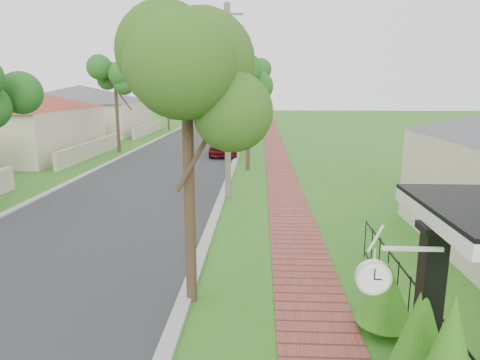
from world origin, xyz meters
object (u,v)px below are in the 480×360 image
(parked_car_white, at_px, (239,128))
(parked_car_red, at_px, (224,144))
(utility_pole, at_px, (228,103))
(station_clock, at_px, (376,275))
(near_tree, at_px, (187,93))
(porch_post, at_px, (427,319))

(parked_car_white, bearing_deg, parked_car_red, -80.79)
(utility_pole, height_order, station_clock, utility_pole)
(near_tree, height_order, utility_pole, utility_pole)
(near_tree, bearing_deg, station_clock, -45.16)
(porch_post, distance_m, parked_car_white, 34.78)
(station_clock, bearing_deg, near_tree, 134.84)
(parked_car_red, bearing_deg, parked_car_white, 86.57)
(parked_car_red, relative_size, utility_pole, 0.60)
(porch_post, xyz_separation_m, parked_car_red, (-4.77, 22.18, -0.36))
(porch_post, relative_size, parked_car_white, 0.61)
(porch_post, xyz_separation_m, station_clock, (-0.87, -0.40, 0.83))
(porch_post, distance_m, parked_car_red, 22.69)
(parked_car_red, bearing_deg, porch_post, -79.54)
(parked_car_red, xyz_separation_m, near_tree, (1.02, -19.68, 3.45))
(station_clock, bearing_deg, utility_pole, 103.72)
(near_tree, bearing_deg, porch_post, -33.69)
(parked_car_white, bearing_deg, utility_pole, -77.22)
(near_tree, xyz_separation_m, station_clock, (2.88, -2.90, -2.26))
(near_tree, distance_m, station_clock, 4.67)
(parked_car_white, distance_m, near_tree, 32.20)
(near_tree, xyz_separation_m, utility_pole, (0.10, 8.50, -0.47))
(porch_post, xyz_separation_m, utility_pole, (-3.65, 11.00, 2.62))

